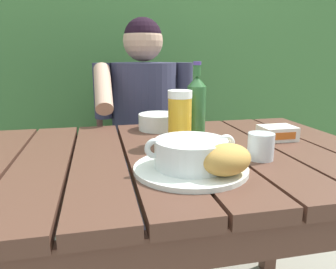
# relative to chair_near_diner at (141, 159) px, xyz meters

# --- Properties ---
(dining_table) EXTENTS (1.35, 0.81, 0.75)m
(dining_table) POSITION_rel_chair_near_diner_xyz_m (-0.08, -0.84, 0.20)
(dining_table) COLOR #513124
(dining_table) RESTS_ON ground_plane
(hedge_backdrop) EXTENTS (4.12, 0.86, 2.48)m
(hedge_backdrop) POSITION_rel_chair_near_diner_xyz_m (0.03, 0.63, 0.67)
(hedge_backdrop) COLOR #41713A
(hedge_backdrop) RESTS_ON ground_plane
(chair_near_diner) EXTENTS (0.48, 0.46, 0.91)m
(chair_near_diner) POSITION_rel_chair_near_diner_xyz_m (0.00, 0.00, 0.00)
(chair_near_diner) COLOR brown
(chair_near_diner) RESTS_ON ground_plane
(person_eating) EXTENTS (0.48, 0.47, 1.21)m
(person_eating) POSITION_rel_chair_near_diner_xyz_m (-0.00, -0.20, 0.25)
(person_eating) COLOR #34344C
(person_eating) RESTS_ON ground_plane
(serving_plate) EXTENTS (0.28, 0.28, 0.01)m
(serving_plate) POSITION_rel_chair_near_diner_xyz_m (-0.01, -1.01, 0.30)
(serving_plate) COLOR white
(serving_plate) RESTS_ON dining_table
(soup_bowl) EXTENTS (0.23, 0.18, 0.08)m
(soup_bowl) POSITION_rel_chair_near_diner_xyz_m (-0.01, -1.01, 0.35)
(soup_bowl) COLOR white
(soup_bowl) RESTS_ON serving_plate
(bread_roll) EXTENTS (0.15, 0.13, 0.07)m
(bread_roll) POSITION_rel_chair_near_diner_xyz_m (0.05, -1.08, 0.35)
(bread_roll) COLOR gold
(bread_roll) RESTS_ON serving_plate
(beer_glass) EXTENTS (0.07, 0.07, 0.17)m
(beer_glass) POSITION_rel_chair_near_diner_xyz_m (0.02, -0.79, 0.39)
(beer_glass) COLOR gold
(beer_glass) RESTS_ON dining_table
(beer_bottle) EXTENTS (0.06, 0.06, 0.26)m
(beer_bottle) POSITION_rel_chair_near_diner_xyz_m (0.09, -0.72, 0.41)
(beer_bottle) COLOR #2E5F2E
(beer_bottle) RESTS_ON dining_table
(water_glass_small) EXTENTS (0.07, 0.07, 0.07)m
(water_glass_small) POSITION_rel_chair_near_diner_xyz_m (0.20, -0.96, 0.33)
(water_glass_small) COLOR silver
(water_glass_small) RESTS_ON dining_table
(butter_tub) EXTENTS (0.11, 0.09, 0.05)m
(butter_tub) POSITION_rel_chair_near_diner_xyz_m (0.36, -0.78, 0.32)
(butter_tub) COLOR white
(butter_tub) RESTS_ON dining_table
(table_knife) EXTENTS (0.17, 0.03, 0.01)m
(table_knife) POSITION_rel_chair_near_diner_xyz_m (0.13, -0.95, 0.30)
(table_knife) COLOR silver
(table_knife) RESTS_ON dining_table
(diner_bowl) EXTENTS (0.15, 0.15, 0.06)m
(diner_bowl) POSITION_rel_chair_near_diner_xyz_m (-0.00, -0.54, 0.33)
(diner_bowl) COLOR white
(diner_bowl) RESTS_ON dining_table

